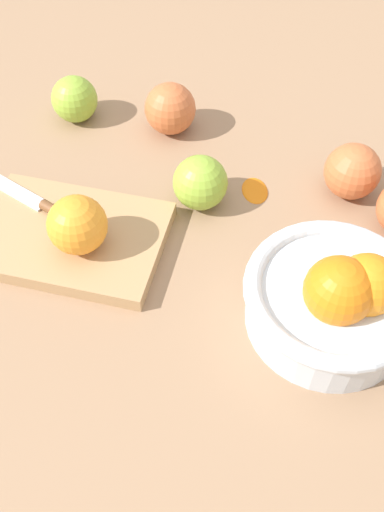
% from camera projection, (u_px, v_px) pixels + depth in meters
% --- Properties ---
extents(ground_plane, '(2.40, 2.40, 0.00)m').
position_uv_depth(ground_plane, '(194.00, 243.00, 0.73)').
color(ground_plane, '#997556').
extents(bowl, '(0.20, 0.20, 0.11)m').
position_uv_depth(bowl, '(335.00, 299.00, 0.62)').
color(bowl, silver).
rests_on(bowl, ground_plane).
extents(cutting_board, '(0.25, 0.18, 0.02)m').
position_uv_depth(cutting_board, '(71.00, 237.00, 0.72)').
color(cutting_board, tan).
rests_on(cutting_board, ground_plane).
extents(orange_on_board, '(0.07, 0.07, 0.07)m').
position_uv_depth(orange_on_board, '(77.00, 225.00, 0.67)').
color(orange_on_board, orange).
rests_on(orange_on_board, cutting_board).
extents(knife, '(0.15, 0.06, 0.01)m').
position_uv_depth(knife, '(37.00, 202.00, 0.74)').
color(knife, silver).
rests_on(knife, cutting_board).
extents(apple_front_right, '(0.07, 0.07, 0.07)m').
position_uv_depth(apple_front_right, '(74.00, 99.00, 0.86)').
color(apple_front_right, '#8EB738').
rests_on(apple_front_right, ground_plane).
extents(apple_front_right_2, '(0.08, 0.08, 0.08)m').
position_uv_depth(apple_front_right_2, '(170.00, 109.00, 0.84)').
color(apple_front_right_2, '#CC6638').
rests_on(apple_front_right_2, ground_plane).
extents(apple_front_center, '(0.07, 0.07, 0.07)m').
position_uv_depth(apple_front_center, '(200.00, 183.00, 0.75)').
color(apple_front_center, '#8EB738').
rests_on(apple_front_center, ground_plane).
extents(apple_front_left_2, '(0.08, 0.08, 0.08)m').
position_uv_depth(apple_front_left_2, '(352.00, 171.00, 0.76)').
color(apple_front_left_2, '#CC6638').
rests_on(apple_front_left_2, ground_plane).
extents(citrus_peel, '(0.05, 0.06, 0.01)m').
position_uv_depth(citrus_peel, '(255.00, 189.00, 0.78)').
color(citrus_peel, orange).
rests_on(citrus_peel, ground_plane).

